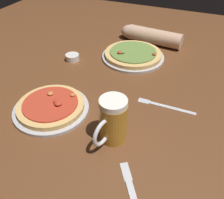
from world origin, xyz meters
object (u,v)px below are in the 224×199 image
pizza_plate_far (133,55)px  beer_mug_dark (112,121)px  diner_arm (149,35)px  ramekin_sauce (72,57)px  fork_left (165,106)px  pizza_plate_near (51,107)px

pizza_plate_far → beer_mug_dark: (0.11, -0.53, 0.06)m
beer_mug_dark → pizza_plate_far: bearing=102.1°
pizza_plate_far → diner_arm: bearing=84.3°
ramekin_sauce → beer_mug_dark: bearing=-46.1°
beer_mug_dark → fork_left: beer_mug_dark is taller
ramekin_sauce → diner_arm: 0.44m
pizza_plate_near → beer_mug_dark: (0.26, -0.04, 0.06)m
pizza_plate_far → pizza_plate_near: bearing=-106.3°
beer_mug_dark → diner_arm: size_ratio=0.44×
pizza_plate_far → diner_arm: (0.02, 0.20, 0.02)m
pizza_plate_near → diner_arm: (0.16, 0.70, 0.02)m
pizza_plate_near → fork_left: (0.38, 0.18, -0.01)m
pizza_plate_far → ramekin_sauce: 0.30m
beer_mug_dark → fork_left: (0.12, 0.22, -0.07)m
pizza_plate_far → ramekin_sauce: (-0.27, -0.14, -0.00)m
beer_mug_dark → diner_arm: 0.74m
ramekin_sauce → fork_left: size_ratio=0.30×
pizza_plate_far → fork_left: (0.23, -0.31, -0.01)m
fork_left → pizza_plate_far: bearing=126.9°
beer_mug_dark → ramekin_sauce: beer_mug_dark is taller
beer_mug_dark → fork_left: bearing=61.7°
pizza_plate_far → beer_mug_dark: bearing=-77.9°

